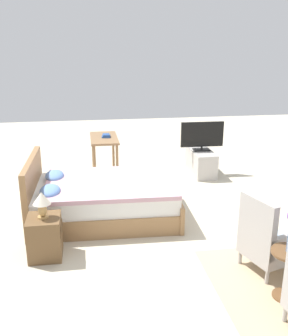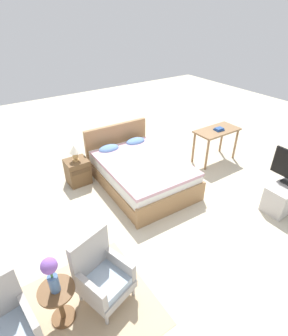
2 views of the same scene
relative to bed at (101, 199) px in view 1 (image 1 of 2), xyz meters
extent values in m
plane|color=beige|center=(-0.22, -0.94, -0.30)|extent=(16.00, 16.00, 0.00)
cube|color=#997047|center=(0.00, -0.05, -0.16)|extent=(1.51, 2.18, 0.28)
cube|color=white|center=(0.00, -0.05, 0.10)|extent=(1.45, 2.10, 0.24)
cube|color=#CC9EAD|center=(0.00, -0.13, 0.25)|extent=(1.49, 1.93, 0.06)
cube|color=#997047|center=(0.03, 0.98, 0.18)|extent=(1.47, 0.13, 0.96)
cube|color=#997047|center=(-0.03, -1.09, -0.10)|extent=(1.47, 0.11, 0.40)
ellipsoid|color=#668ED1|center=(-0.30, 0.71, 0.29)|extent=(0.45, 0.29, 0.14)
ellipsoid|color=#668ED1|center=(0.35, 0.69, 0.29)|extent=(0.45, 0.29, 0.14)
cylinder|color=#ADA8A3|center=(-2.60, -1.61, -0.21)|extent=(0.04, 0.04, 0.16)
cylinder|color=#ADA8A3|center=(-1.43, -2.02, -0.21)|extent=(0.04, 0.04, 0.16)
cylinder|color=#ADA8A3|center=(-2.00, -1.71, -0.21)|extent=(0.04, 0.04, 0.16)
cylinder|color=#ADA8A3|center=(-1.56, -1.58, -0.21)|extent=(0.04, 0.04, 0.16)
cube|color=#ADA8A3|center=(-1.71, -1.87, -0.07)|extent=(0.67, 0.67, 0.12)
cube|color=#A3B7CC|center=(-1.71, -1.87, 0.04)|extent=(0.62, 0.62, 0.10)
cube|color=#ADA8A3|center=(-1.78, -1.65, 0.31)|extent=(0.54, 0.23, 0.64)
cube|color=#ADA8A3|center=(-1.94, -1.94, 0.12)|extent=(0.22, 0.51, 0.26)
cube|color=#ADA8A3|center=(-1.49, -1.80, 0.12)|extent=(0.22, 0.51, 0.26)
cylinder|color=brown|center=(-2.26, -1.81, -0.29)|extent=(0.28, 0.28, 0.03)
cylinder|color=brown|center=(-2.26, -1.81, -0.03)|extent=(0.06, 0.06, 0.49)
cube|color=brown|center=(-1.02, 0.74, -0.04)|extent=(0.44, 0.40, 0.52)
cube|color=brown|center=(-1.02, 0.54, 0.07)|extent=(0.37, 0.01, 0.09)
cylinder|color=tan|center=(-1.02, 0.74, 0.23)|extent=(0.13, 0.13, 0.02)
ellipsoid|color=tan|center=(-1.02, 0.74, 0.32)|extent=(0.11, 0.11, 0.16)
cone|color=silver|center=(-1.02, 0.74, 0.48)|extent=(0.22, 0.22, 0.15)
cube|color=#B7B2AD|center=(1.81, -2.09, -0.06)|extent=(0.96, 0.40, 0.48)
cube|color=black|center=(1.81, -2.09, 0.20)|extent=(0.21, 0.32, 0.03)
cylinder|color=black|center=(1.81, -2.09, 0.24)|extent=(0.04, 0.04, 0.05)
cube|color=black|center=(1.81, -2.09, 0.51)|extent=(0.06, 0.85, 0.49)
cube|color=black|center=(1.83, -2.09, 0.51)|extent=(0.02, 0.79, 0.45)
cylinder|color=#8E6B47|center=(1.51, -0.37, 0.07)|extent=(0.05, 0.05, 0.74)
cylinder|color=#8E6B47|center=(2.45, -0.37, 0.07)|extent=(0.05, 0.05, 0.74)
cylinder|color=#8E6B47|center=(1.51, 0.05, 0.07)|extent=(0.05, 0.05, 0.74)
cylinder|color=#8E6B47|center=(2.45, 0.05, 0.07)|extent=(0.05, 0.05, 0.74)
cube|color=#8E6B47|center=(1.98, -0.16, 0.46)|extent=(1.04, 0.52, 0.04)
cube|color=#284C8E|center=(1.98, -0.21, 0.49)|extent=(0.21, 0.18, 0.03)
cube|color=#284C8E|center=(1.98, -0.21, 0.52)|extent=(0.18, 0.13, 0.03)
camera|label=1|loc=(-5.49, 0.19, 2.26)|focal=42.00mm
camera|label=2|loc=(-2.43, -3.74, 2.83)|focal=28.00mm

